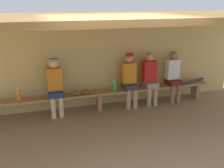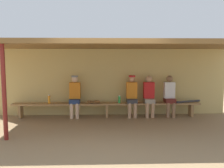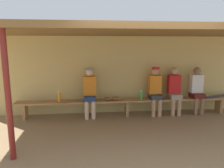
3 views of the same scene
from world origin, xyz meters
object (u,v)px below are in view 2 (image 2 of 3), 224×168
object	(u,v)px
player_leftmost	(75,94)
water_bottle_orange	(119,99)
player_in_blue	(132,94)
player_shirtless_tan	(170,94)
water_bottle_blue	(49,99)
bench	(107,105)
player_in_white	(149,94)
support_post	(4,93)
baseball_glove_tan	(97,102)
baseball_bat	(188,101)
baseball_glove_dark_brown	(90,102)

from	to	relation	value
player_leftmost	water_bottle_orange	xyz separation A→B (m)	(1.42, -0.02, -0.17)
player_in_blue	player_shirtless_tan	bearing A→B (deg)	-0.02
water_bottle_blue	player_leftmost	bearing A→B (deg)	1.42
bench	player_in_white	size ratio (longest dim) A/B	4.49
support_post	baseball_glove_tan	xyz separation A→B (m)	(2.04, 2.07, -0.60)
bench	baseball_glove_tan	bearing A→B (deg)	-175.09
bench	player_leftmost	world-z (taller)	player_leftmost
baseball_bat	bench	bearing A→B (deg)	161.73
support_post	baseball_bat	bearing A→B (deg)	22.72
player_shirtless_tan	player_leftmost	bearing A→B (deg)	179.99
player_in_blue	player_in_white	bearing A→B (deg)	-0.05
player_in_white	baseball_glove_dark_brown	size ratio (longest dim) A/B	5.56
bench	baseball_glove_tan	size ratio (longest dim) A/B	25.00
player_in_white	player_in_blue	xyz separation A→B (m)	(-0.56, 0.00, 0.02)
water_bottle_orange	baseball_glove_dark_brown	xyz separation A→B (m)	(-0.94, -0.02, -0.07)
water_bottle_blue	baseball_glove_tan	bearing A→B (deg)	-0.41
water_bottle_orange	player_in_white	bearing A→B (deg)	1.44
water_bottle_blue	baseball_glove_tan	xyz separation A→B (m)	(1.52, -0.01, -0.09)
baseball_glove_dark_brown	baseball_bat	size ratio (longest dim) A/B	0.27
baseball_bat	player_in_blue	bearing A→B (deg)	161.62
baseball_bat	water_bottle_orange	bearing A→B (deg)	162.26
player_in_blue	player_leftmost	bearing A→B (deg)	180.00
player_in_blue	baseball_glove_tan	distance (m)	1.15
player_in_blue	player_shirtless_tan	world-z (taller)	player_in_blue
player_shirtless_tan	player_in_white	bearing A→B (deg)	180.00
player_leftmost	baseball_bat	xyz separation A→B (m)	(3.68, -0.00, -0.25)
water_bottle_orange	baseball_glove_dark_brown	size ratio (longest dim) A/B	1.02
baseball_bat	support_post	bearing A→B (deg)	-175.55
support_post	bench	bearing A→B (deg)	41.67
player_leftmost	baseball_glove_dark_brown	bearing A→B (deg)	-4.88
baseball_glove_dark_brown	baseball_bat	xyz separation A→B (m)	(3.19, 0.04, -0.01)
support_post	player_shirtless_tan	xyz separation A→B (m)	(4.39, 2.10, -0.37)
support_post	bench	distance (m)	3.24
player_in_white	player_leftmost	world-z (taller)	player_leftmost
baseball_bat	baseball_glove_dark_brown	bearing A→B (deg)	162.41
player_in_white	player_shirtless_tan	xyz separation A→B (m)	(0.67, 0.00, 0.00)
player_in_white	player_shirtless_tan	distance (m)	0.67
water_bottle_orange	player_leftmost	bearing A→B (deg)	179.01
water_bottle_blue	baseball_glove_dark_brown	xyz separation A→B (m)	(1.30, -0.02, -0.09)
support_post	player_in_white	bearing A→B (deg)	29.45
baseball_glove_tan	bench	bearing A→B (deg)	-156.24
player_in_white	water_bottle_blue	bearing A→B (deg)	-179.65
player_leftmost	baseball_glove_tan	distance (m)	0.74
player_leftmost	water_bottle_blue	size ratio (longest dim) A/B	4.84
baseball_glove_dark_brown	baseball_bat	world-z (taller)	baseball_glove_dark_brown
baseball_glove_tan	baseball_glove_dark_brown	xyz separation A→B (m)	(-0.22, -0.01, 0.00)
player_in_white	water_bottle_orange	size ratio (longest dim) A/B	5.45
support_post	bench	xyz separation A→B (m)	(2.36, 2.10, -0.71)
player_in_white	water_bottle_blue	world-z (taller)	player_in_white
player_shirtless_tan	water_bottle_blue	size ratio (longest dim) A/B	4.81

